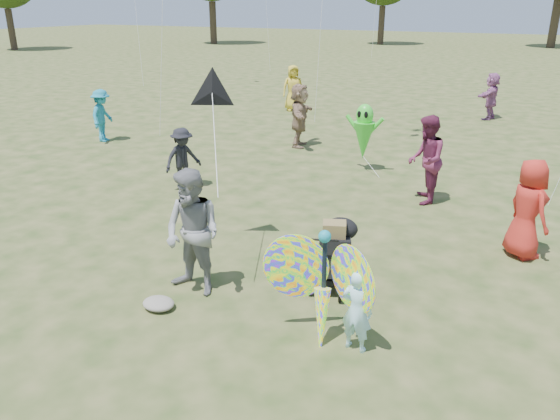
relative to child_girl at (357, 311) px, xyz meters
The scene contains 15 objects.
ground 1.67m from the child_girl, behind, with size 160.00×160.00×0.00m, color #51592B.
child_girl is the anchor object (origin of this frame).
adult_man 2.70m from the child_girl, behind, with size 0.93×0.73×1.92m, color gray.
grey_bag 2.90m from the child_girl, behind, with size 0.48×0.39×0.15m, color gray.
crowd_a 4.24m from the child_girl, 66.99° to the left, with size 0.84×0.55×1.73m, color red.
crowd_b 7.22m from the child_girl, 143.32° to the left, with size 0.92×0.53×1.43m, color black.
crowd_d 10.44m from the child_girl, 118.80° to the left, with size 1.75×0.56×1.89m, color #94745B.
crowd_e 5.88m from the child_girl, 94.97° to the left, with size 0.93×0.72×1.91m, color #692342.
crowd_g 16.31m from the child_girl, 118.28° to the left, with size 0.88×0.57×1.80m, color gold.
crowd_i 12.84m from the child_girl, 147.19° to the left, with size 1.05×0.60×1.62m, color teal.
crowd_j 16.10m from the child_girl, 91.44° to the left, with size 1.59×0.51×1.71m, color #A55E97.
jogging_stroller 1.66m from the child_girl, 120.37° to the left, with size 0.74×1.13×1.09m.
butterfly_kite 0.51m from the child_girl, behind, with size 1.74×0.75×1.72m.
delta_kite_rig 4.40m from the child_girl, 149.51° to the left, with size 1.51×1.86×1.60m.
alien_kite 7.94m from the child_girl, 108.16° to the left, with size 1.12×0.69×1.74m.
Camera 1 is at (3.36, -5.56, 4.12)m, focal length 35.00 mm.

